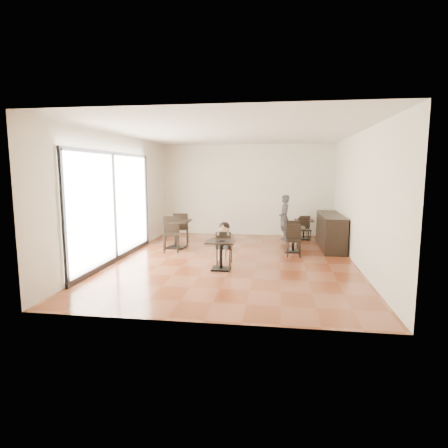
% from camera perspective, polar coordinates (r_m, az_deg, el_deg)
% --- Properties ---
extents(floor, '(6.00, 8.00, 0.01)m').
position_cam_1_polar(floor, '(9.62, 1.52, -5.57)').
color(floor, brown).
rests_on(floor, ground).
extents(ceiling, '(6.00, 8.00, 0.01)m').
position_cam_1_polar(ceiling, '(9.39, 1.60, 13.76)').
color(ceiling, silver).
rests_on(ceiling, floor).
extents(wall_back, '(6.00, 0.01, 3.20)m').
position_cam_1_polar(wall_back, '(13.34, 3.58, 5.20)').
color(wall_back, beige).
rests_on(wall_back, floor).
extents(wall_front, '(6.00, 0.01, 3.20)m').
position_cam_1_polar(wall_front, '(5.44, -3.39, 0.94)').
color(wall_front, beige).
rests_on(wall_front, floor).
extents(wall_left, '(0.01, 8.00, 3.20)m').
position_cam_1_polar(wall_left, '(10.17, -15.52, 4.01)').
color(wall_left, beige).
rests_on(wall_left, floor).
extents(wall_right, '(0.01, 8.00, 3.20)m').
position_cam_1_polar(wall_right, '(9.50, 19.87, 3.55)').
color(wall_right, beige).
rests_on(wall_right, floor).
extents(storefront_window, '(0.04, 4.50, 2.60)m').
position_cam_1_polar(storefront_window, '(9.72, -16.50, 2.61)').
color(storefront_window, white).
rests_on(storefront_window, floor).
extents(child_table, '(0.65, 0.65, 0.68)m').
position_cam_1_polar(child_table, '(8.67, -0.48, -4.77)').
color(child_table, black).
rests_on(child_table, floor).
extents(child_chair, '(0.37, 0.37, 0.82)m').
position_cam_1_polar(child_chair, '(9.19, 0.04, -3.59)').
color(child_chair, black).
rests_on(child_chair, floor).
extents(child, '(0.37, 0.52, 1.04)m').
position_cam_1_polar(child, '(9.17, 0.04, -2.94)').
color(child, slate).
rests_on(child, child_chair).
extents(plate, '(0.23, 0.23, 0.01)m').
position_cam_1_polar(plate, '(8.51, -0.58, -2.63)').
color(plate, black).
rests_on(plate, child_table).
extents(pizza_slice, '(0.24, 0.18, 0.06)m').
position_cam_1_polar(pizza_slice, '(8.92, -0.13, -0.78)').
color(pizza_slice, tan).
rests_on(pizza_slice, child).
extents(adult_patron, '(0.46, 0.61, 1.50)m').
position_cam_1_polar(adult_patron, '(12.40, 9.18, 0.94)').
color(adult_patron, '#3A393E').
rests_on(adult_patron, floor).
extents(cafe_table_mid, '(0.67, 0.67, 0.70)m').
position_cam_1_polar(cafe_table_mid, '(10.72, 10.46, -2.37)').
color(cafe_table_mid, black).
rests_on(cafe_table_mid, floor).
extents(cafe_table_left, '(0.92, 0.92, 0.83)m').
position_cam_1_polar(cafe_table_left, '(11.17, -7.27, -1.55)').
color(cafe_table_left, black).
rests_on(cafe_table_left, floor).
extents(cafe_table_back, '(0.73, 0.73, 0.65)m').
position_cam_1_polar(cafe_table_back, '(12.78, 12.03, -0.83)').
color(cafe_table_back, black).
rests_on(cafe_table_back, floor).
extents(chair_mid_a, '(0.39, 0.39, 0.84)m').
position_cam_1_polar(chair_mid_a, '(11.25, 10.36, -1.51)').
color(chair_mid_a, black).
rests_on(chair_mid_a, floor).
extents(chair_mid_b, '(0.39, 0.39, 0.84)m').
position_cam_1_polar(chair_mid_b, '(10.17, 10.58, -2.54)').
color(chair_mid_b, black).
rests_on(chair_mid_b, floor).
extents(chair_left_a, '(0.52, 0.52, 0.99)m').
position_cam_1_polar(chair_left_a, '(11.68, -6.56, -0.70)').
color(chair_left_a, black).
rests_on(chair_left_a, floor).
extents(chair_left_b, '(0.52, 0.52, 0.99)m').
position_cam_1_polar(chair_left_b, '(10.64, -8.07, -1.60)').
color(chair_left_b, black).
rests_on(chair_left_b, floor).
extents(chair_back_a, '(0.42, 0.42, 0.79)m').
position_cam_1_polar(chair_back_a, '(12.95, 11.99, -0.42)').
color(chair_back_a, black).
rests_on(chair_back_a, floor).
extents(chair_back_b, '(0.42, 0.42, 0.79)m').
position_cam_1_polar(chair_back_b, '(12.23, 12.20, -0.92)').
color(chair_back_b, black).
rests_on(chair_back_b, floor).
extents(service_counter, '(0.60, 2.40, 1.00)m').
position_cam_1_polar(service_counter, '(11.53, 15.94, -1.06)').
color(service_counter, black).
rests_on(service_counter, floor).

